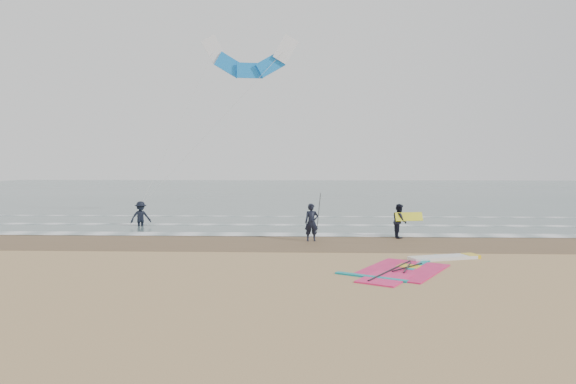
{
  "coord_description": "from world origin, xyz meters",
  "views": [
    {
      "loc": [
        -0.71,
        -15.63,
        3.34
      ],
      "look_at": [
        -1.49,
        5.0,
        2.2
      ],
      "focal_mm": 32.0,
      "sensor_mm": 36.0,
      "label": 1
    }
  ],
  "objects_px": {
    "person_standing": "(312,222)",
    "person_wading": "(141,211)",
    "person_walking": "(399,221)",
    "surf_kite": "(249,60)",
    "windsurf_rig": "(416,266)"
  },
  "relations": [
    {
      "from": "person_wading",
      "to": "windsurf_rig",
      "type": "bearing_deg",
      "value": -72.57
    },
    {
      "from": "windsurf_rig",
      "to": "person_standing",
      "type": "height_order",
      "value": "person_standing"
    },
    {
      "from": "person_walking",
      "to": "surf_kite",
      "type": "distance_m",
      "value": 13.89
    },
    {
      "from": "windsurf_rig",
      "to": "person_wading",
      "type": "bearing_deg",
      "value": 140.05
    },
    {
      "from": "person_standing",
      "to": "person_wading",
      "type": "bearing_deg",
      "value": 144.42
    },
    {
      "from": "person_standing",
      "to": "person_wading",
      "type": "distance_m",
      "value": 10.28
    },
    {
      "from": "windsurf_rig",
      "to": "person_standing",
      "type": "bearing_deg",
      "value": 121.15
    },
    {
      "from": "person_wading",
      "to": "person_standing",
      "type": "bearing_deg",
      "value": -60.92
    },
    {
      "from": "person_wading",
      "to": "surf_kite",
      "type": "distance_m",
      "value": 10.92
    },
    {
      "from": "windsurf_rig",
      "to": "person_standing",
      "type": "relative_size",
      "value": 3.24
    },
    {
      "from": "windsurf_rig",
      "to": "surf_kite",
      "type": "height_order",
      "value": "surf_kite"
    },
    {
      "from": "windsurf_rig",
      "to": "person_walking",
      "type": "xyz_separation_m",
      "value": [
        0.64,
        6.6,
        0.74
      ]
    },
    {
      "from": "windsurf_rig",
      "to": "person_wading",
      "type": "xyz_separation_m",
      "value": [
        -12.37,
        10.36,
        0.81
      ]
    },
    {
      "from": "person_walking",
      "to": "surf_kite",
      "type": "xyz_separation_m",
      "value": [
        -7.61,
        7.68,
        8.72
      ]
    },
    {
      "from": "windsurf_rig",
      "to": "person_standing",
      "type": "distance_m",
      "value": 6.46
    }
  ]
}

